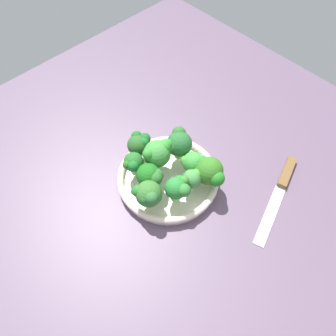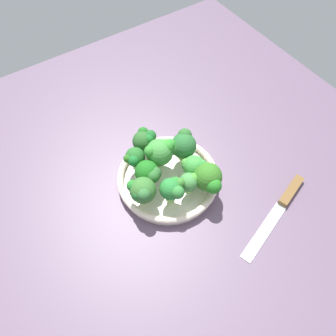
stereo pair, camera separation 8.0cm
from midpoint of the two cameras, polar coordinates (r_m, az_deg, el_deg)
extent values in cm
cube|color=#5B485D|center=(83.42, -2.71, -5.67)|extent=(130.00, 130.00, 2.50)
cylinder|color=silver|center=(84.06, -2.70, -2.25)|extent=(24.27, 24.27, 1.38)
torus|color=beige|center=(82.75, -2.74, -1.69)|extent=(25.28, 25.28, 1.69)
cylinder|color=#9ECE60|center=(77.30, -6.15, -5.81)|extent=(2.21, 2.21, 2.53)
sphere|color=#346D2C|center=(74.47, -6.37, -4.64)|extent=(6.09, 6.09, 6.09)
sphere|color=#216729|center=(73.24, -7.06, -5.42)|extent=(2.74, 2.74, 2.74)
sphere|color=#227026|center=(74.18, -8.24, -4.13)|extent=(2.72, 2.72, 2.72)
sphere|color=#2D6631|center=(72.31, -5.98, -5.32)|extent=(3.00, 3.00, 3.00)
cylinder|color=#75C252|center=(82.77, -4.57, 0.83)|extent=(2.16, 2.16, 2.57)
sphere|color=#3C893A|center=(79.98, -4.73, 2.23)|extent=(6.63, 6.63, 6.63)
sphere|color=#30812D|center=(78.07, -6.30, 2.16)|extent=(2.82, 2.82, 2.82)
sphere|color=#328D2D|center=(79.35, -3.42, 3.49)|extent=(3.49, 3.49, 3.49)
sphere|color=#2B832B|center=(79.25, -3.07, 3.77)|extent=(2.92, 2.92, 2.92)
cylinder|color=#95DA64|center=(84.15, -0.81, 2.51)|extent=(2.40, 2.40, 2.75)
sphere|color=#25622C|center=(81.41, -0.84, 3.94)|extent=(6.33, 6.33, 6.33)
sphere|color=#275E27|center=(80.29, -2.44, 3.41)|extent=(3.70, 3.70, 3.70)
sphere|color=#286026|center=(81.59, -0.90, 5.69)|extent=(3.51, 3.51, 3.51)
cylinder|color=#95D764|center=(85.22, -7.69, 2.51)|extent=(1.82, 1.82, 2.30)
sphere|color=#285A26|center=(82.96, -7.91, 3.68)|extent=(5.25, 5.25, 5.25)
sphere|color=#1B5B24|center=(82.53, -6.76, 4.76)|extent=(3.00, 3.00, 3.00)
sphere|color=#1C631D|center=(83.20, -8.10, 5.17)|extent=(2.72, 2.72, 2.72)
sphere|color=#196425|center=(81.72, -6.89, 4.19)|extent=(2.50, 2.50, 2.50)
cylinder|color=#82C466|center=(81.85, 1.28, -0.20)|extent=(2.36, 2.36, 2.03)
sphere|color=green|center=(79.59, 1.32, 0.89)|extent=(5.30, 5.30, 5.30)
sphere|color=#428833|center=(79.05, 0.12, 1.04)|extent=(2.46, 2.46, 2.46)
sphere|color=#3F893F|center=(78.92, 0.15, 0.72)|extent=(2.18, 2.18, 2.18)
sphere|color=#3C8E3F|center=(78.60, 2.93, 1.26)|extent=(2.23, 2.23, 2.23)
cylinder|color=#A1D165|center=(80.24, -6.12, -2.52)|extent=(2.76, 2.76, 1.95)
sphere|color=#1B661A|center=(77.85, -6.30, -1.44)|extent=(5.71, 5.71, 5.71)
sphere|color=#2B5F2C|center=(76.90, -4.83, -1.42)|extent=(3.03, 3.03, 3.03)
sphere|color=#2C681D|center=(76.53, -6.30, -2.43)|extent=(2.52, 2.52, 2.52)
sphere|color=#286027|center=(76.32, -5.08, -2.01)|extent=(3.15, 3.15, 3.15)
cylinder|color=#8BC964|center=(80.45, 3.97, -1.94)|extent=(1.99, 1.99, 1.99)
sphere|color=#316F20|center=(77.76, 4.10, -0.69)|extent=(6.78, 6.78, 6.78)
sphere|color=#28722A|center=(77.98, 3.14, 0.59)|extent=(3.46, 3.46, 3.46)
sphere|color=#23751F|center=(76.32, 5.39, -2.01)|extent=(3.70, 3.70, 3.70)
cylinder|color=#97D271|center=(79.04, 1.08, -3.11)|extent=(1.86, 1.86, 2.41)
sphere|color=#40843F|center=(76.75, 1.11, -2.09)|extent=(4.52, 4.52, 4.52)
sphere|color=#419131|center=(76.43, 1.92, -1.32)|extent=(2.70, 2.70, 2.70)
sphere|color=#349041|center=(76.39, 2.11, -1.65)|extent=(2.13, 2.13, 2.13)
sphere|color=#328F42|center=(76.78, 2.14, -1.30)|extent=(2.06, 2.06, 2.06)
cylinder|color=#8FCD60|center=(77.56, -1.50, -4.72)|extent=(2.31, 2.31, 2.79)
sphere|color=#257930|center=(74.91, -1.56, -3.58)|extent=(5.12, 5.12, 5.12)
sphere|color=#267828|center=(74.97, -1.02, -2.43)|extent=(2.61, 2.61, 2.61)
sphere|color=#34762A|center=(74.62, -0.30, -2.42)|extent=(2.31, 2.31, 2.31)
sphere|color=#2F7832|center=(73.39, -0.33, -4.05)|extent=(3.02, 3.02, 3.02)
cylinder|color=#85C666|center=(82.12, -8.47, -0.36)|extent=(1.94, 1.94, 2.79)
sphere|color=#236325|center=(79.70, -8.73, 0.81)|extent=(4.79, 4.79, 4.79)
sphere|color=#26611B|center=(78.38, -9.94, 0.33)|extent=(1.96, 1.96, 1.96)
sphere|color=#1A6A28|center=(78.19, -8.84, 0.19)|extent=(2.73, 2.73, 2.73)
cube|color=silver|center=(82.38, 14.36, -7.96)|extent=(16.95, 7.82, 0.40)
cube|color=brown|center=(89.16, 17.25, -0.86)|extent=(9.80, 5.11, 1.50)
camera|label=1|loc=(0.04, -92.87, -4.26)|focal=35.79mm
camera|label=2|loc=(0.04, 87.13, 4.26)|focal=35.79mm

